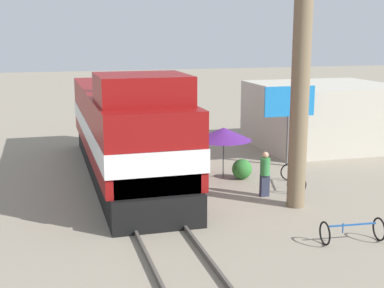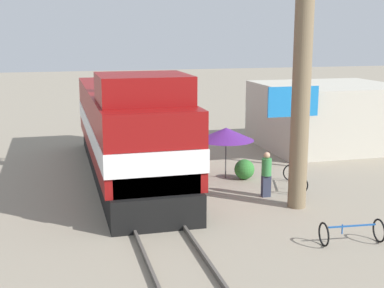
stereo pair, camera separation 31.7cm
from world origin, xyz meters
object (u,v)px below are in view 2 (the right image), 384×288
Objects in this scene: locomotive at (129,131)px; bicycle at (295,178)px; vendor_umbrella at (226,134)px; billboard_sign at (293,106)px; bicycle_spare at (352,232)px; person_bystander at (266,173)px; utility_pole at (304,19)px.

locomotive is 6.63× the size of bicycle.
vendor_umbrella is 1.12× the size of bicycle.
locomotive reaches higher than bicycle.
vendor_umbrella is at bearing 154.91° from bicycle.
billboard_sign is at bearing 18.35° from vendor_umbrella.
vendor_umbrella reaches higher than bicycle_spare.
bicycle_spare is at bearing -82.22° from person_bystander.
vendor_umbrella is at bearing -15.29° from locomotive.
billboard_sign is at bearing 170.65° from bicycle_spare.
vendor_umbrella is 3.52m from billboard_sign.
utility_pole reaches higher than bicycle_spare.
billboard_sign is at bearing 85.58° from bicycle.
bicycle is (1.43, 0.71, -0.49)m from person_bystander.
locomotive is 7.56× the size of bicycle_spare.
billboard_sign is 3.90m from bicycle.
person_bystander reaches higher than bicycle_spare.
bicycle_spare is (0.61, -4.50, -0.51)m from person_bystander.
billboard_sign is (2.09, 4.94, -3.41)m from utility_pole.
vendor_umbrella is at bearing 103.24° from person_bystander.
bicycle is at bearing -42.93° from vendor_umbrella.
bicycle_spare is at bearing -88.97° from utility_pole.
locomotive is at bearing -179.18° from billboard_sign.
vendor_umbrella is 2.82m from person_bystander.
locomotive reaches higher than billboard_sign.
bicycle is (-1.22, -2.98, -2.20)m from billboard_sign.
locomotive reaches higher than vendor_umbrella.
locomotive reaches higher than person_bystander.
billboard_sign is 8.72m from bicycle_spare.
utility_pole is 6.19× the size of bicycle.
locomotive is at bearing 164.71° from vendor_umbrella.
person_bystander is at bearing -40.43° from locomotive.
locomotive is at bearing -144.60° from bicycle_spare.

